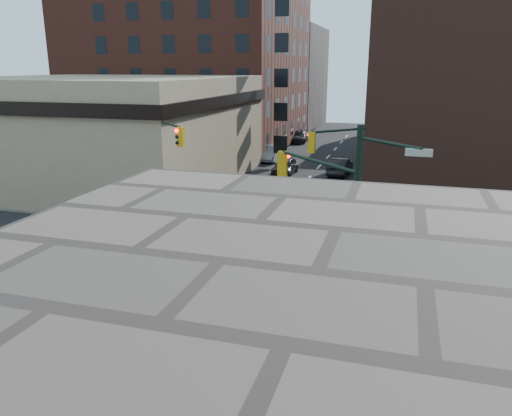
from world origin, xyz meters
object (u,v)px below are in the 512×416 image
Objects in this scene: parked_car_wfar at (272,153)px; police_car at (211,248)px; barricade_se_a at (399,371)px; pickup at (184,213)px; parked_car_enear at (340,166)px; barricade_nw_a at (137,203)px; parked_car_wnear at (285,166)px; pedestrian_b at (98,199)px; barrel_bank at (183,221)px; barrel_road at (326,240)px; pedestrian_a at (120,197)px.

police_car is at bearing -81.04° from parked_car_wfar.
barricade_se_a is at bearing -69.23° from parked_car_wfar.
pickup is 3.93× the size of barricade_se_a.
parked_car_enear reaches higher than barricade_nw_a.
pickup is 17.18m from parked_car_wnear.
police_car is 12.85m from pedestrian_b.
parked_car_wfar is 3.11× the size of pedestrian_b.
barrel_bank is (0.34, -0.91, -0.22)m from pickup.
police_car is 6.69m from barrel_road.
police_car is 3.80× the size of pedestrian_b.
barrel_road is at bearing -5.96° from barrel_bank.
police_car reaches higher than pickup.
pickup is (-4.22, 5.85, -0.15)m from police_car.
pedestrian_a is 1.75× the size of barrel_bank.
parked_car_wnear is at bearing 23.90° from police_car.
parked_car_enear is 4.85× the size of barrel_bank.
barrel_bank is (5.95, -2.44, -0.52)m from pedestrian_a.
barrel_bank reaches higher than barrel_road.
pedestrian_a reaches higher than parked_car_enear.
barricade_nw_a is at bearing 0.92° from pedestrian_b.
parked_car_wfar is at bearing 111.22° from barrel_road.
parked_car_wnear is at bearing -8.67° from pickup.
pedestrian_b is 25.24m from barricade_se_a.
police_car is 6.30m from barrel_bank.
barricade_nw_a is at bearing 69.30° from police_car.
pedestrian_a reaches higher than barrel_road.
barricade_se_a is at bearing -70.13° from parked_car_wnear.
barricade_nw_a is (2.57, 0.79, -0.27)m from pedestrian_b.
pedestrian_a reaches higher than pedestrian_b.
pedestrian_b is (-14.57, -17.60, 0.15)m from parked_car_enear.
parked_car_wnear reaches higher than barrel_road.
pedestrian_b is 7.37m from barrel_bank.
parked_car_enear is 22.84m from pedestrian_b.
barricade_nw_a is (-12.00, -16.80, -0.13)m from parked_car_enear.
parked_car_enear is at bearing -32.76° from parked_car_wfar.
police_car is at bearing -51.86° from barrel_bank.
parked_car_enear is (8.00, -5.20, -0.02)m from parked_car_wfar.
pedestrian_b is 16.62m from barrel_road.
pedestrian_b is (-9.57, -16.26, 0.14)m from parked_car_wnear.
pedestrian_a reaches higher than police_car.
parked_car_enear is at bearing 95.24° from barrel_road.
barrel_road is (16.42, -2.57, -0.47)m from pedestrian_b.
parked_car_wfar is at bearing 114.95° from parked_car_wnear.
pickup is 23.49m from parked_car_wfar.
pedestrian_a is at bearing 73.23° from police_car.
pedestrian_a is 1.87× the size of barrel_road.
pedestrian_b reaches higher than pickup.
barricade_se_a is at bearing -44.22° from barrel_bank.
barricade_nw_a is at bearing 52.30° from barricade_se_a.
police_car is 1.25× the size of parked_car_enear.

